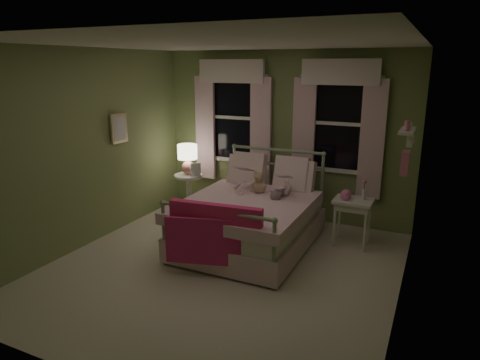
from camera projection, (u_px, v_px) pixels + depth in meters
The scene contains 18 objects.
room_shell at pixel (220, 164), 4.82m from camera, with size 4.20×4.20×4.20m.
bed at pixel (251, 218), 5.75m from camera, with size 1.58×2.04×1.18m.
pink_throw at pixel (214, 228), 4.80m from camera, with size 1.10×0.34×0.71m.
child_left at pixel (245, 166), 6.08m from camera, with size 0.30×0.20×0.83m, color #F7D1DD.
child_right at pixel (282, 172), 5.85m from camera, with size 0.38×0.30×0.78m, color #F7D1DD.
book_left at pixel (238, 171), 5.87m from camera, with size 0.20×0.27×0.03m, color beige.
book_right at pixel (276, 179), 5.65m from camera, with size 0.20×0.27×0.02m, color beige.
teddy_bear at pixel (259, 184), 5.88m from camera, with size 0.23×0.19×0.31m.
nightstand_left at pixel (189, 188), 7.00m from camera, with size 0.46×0.46×0.65m.
table_lamp at pixel (188, 156), 6.86m from camera, with size 0.32×0.32×0.48m.
book_nightstand at pixel (191, 176), 6.83m from camera, with size 0.16×0.22×0.02m, color beige.
nightstand_right at pixel (353, 207), 5.69m from camera, with size 0.50×0.40×0.64m.
pink_toy at pixel (346, 194), 5.69m from camera, with size 0.14×0.19×0.14m.
bud_vase at pixel (364, 190), 5.62m from camera, with size 0.06×0.06×0.28m.
window_left at pixel (232, 113), 6.86m from camera, with size 1.34×0.13×1.96m.
window_right at pixel (338, 119), 6.16m from camera, with size 1.34×0.13×1.96m.
wall_shelf at pixel (407, 147), 4.59m from camera, with size 0.15×0.50×0.60m.
framed_picture at pixel (119, 128), 6.10m from camera, with size 0.03×0.32×0.42m.
Camera 1 is at (2.21, -4.16, 2.39)m, focal length 32.00 mm.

